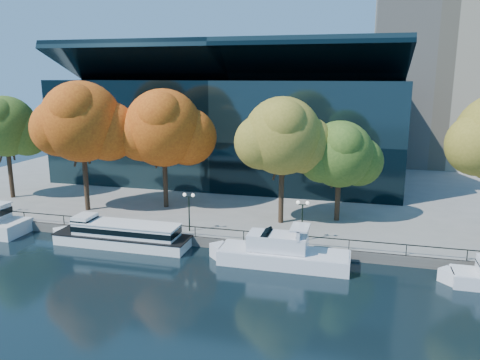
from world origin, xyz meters
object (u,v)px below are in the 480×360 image
(cruiser_near, at_px, (278,252))
(tree_0, at_px, (6,128))
(tree_3, at_px, (284,138))
(tree_1, at_px, (83,124))
(tree_2, at_px, (165,130))
(tree_4, at_px, (341,156))
(lamp_2, at_px, (302,211))
(tour_boat, at_px, (119,234))
(lamp_1, at_px, (189,203))

(cruiser_near, height_order, tree_0, tree_0)
(tree_0, bearing_deg, tree_3, -2.77)
(tree_1, xyz_separation_m, tree_2, (8.53, 3.58, -0.85))
(tree_2, height_order, tree_3, tree_2)
(tree_0, distance_m, tree_4, 41.85)
(tree_1, bearing_deg, tree_4, 6.55)
(tree_4, bearing_deg, lamp_2, -112.02)
(tree_2, bearing_deg, tree_3, -10.19)
(cruiser_near, height_order, tree_1, tree_1)
(tour_boat, xyz_separation_m, tree_0, (-20.82, 10.06, 8.93))
(tour_boat, distance_m, cruiser_near, 16.32)
(tree_2, relative_size, tree_3, 1.05)
(tour_boat, xyz_separation_m, tree_1, (-7.98, 7.36, 10.07))
(tree_0, distance_m, tree_3, 36.00)
(tree_2, height_order, lamp_1, tree_2)
(cruiser_near, distance_m, tree_0, 39.71)
(cruiser_near, relative_size, tree_3, 0.95)
(cruiser_near, relative_size, tree_2, 0.91)
(tour_boat, xyz_separation_m, tree_2, (0.55, 10.94, 9.22))
(tree_4, height_order, lamp_2, tree_4)
(tree_2, bearing_deg, tree_1, -157.23)
(cruiser_near, bearing_deg, tree_4, 67.82)
(tree_0, height_order, lamp_2, tree_0)
(tree_3, distance_m, lamp_2, 8.65)
(tree_3, xyz_separation_m, tree_4, (5.85, 2.37, -2.05))
(tree_3, height_order, lamp_1, tree_3)
(tree_4, bearing_deg, tour_boat, -153.01)
(tour_boat, bearing_deg, tree_3, 28.80)
(lamp_1, bearing_deg, tree_3, 30.64)
(tree_4, xyz_separation_m, lamp_2, (-3.06, -7.56, -4.28))
(tree_1, xyz_separation_m, lamp_2, (25.90, -4.24, -7.31))
(cruiser_near, distance_m, lamp_2, 5.09)
(lamp_1, bearing_deg, tree_2, 126.61)
(tree_1, relative_size, lamp_2, 3.76)
(cruiser_near, height_order, tree_3, tree_3)
(tour_boat, xyz_separation_m, lamp_2, (17.93, 3.12, 2.76))
(tour_boat, distance_m, tree_4, 24.58)
(tree_1, xyz_separation_m, lamp_1, (14.34, -4.24, -7.31))
(tree_2, bearing_deg, tour_boat, -92.89)
(tree_2, xyz_separation_m, tree_3, (14.58, -2.62, -0.13))
(tree_0, relative_size, tree_2, 0.93)
(tree_1, bearing_deg, tree_2, 22.77)
(lamp_1, xyz_separation_m, lamp_2, (11.56, 0.00, 0.00))
(tree_3, xyz_separation_m, lamp_1, (-8.77, -5.20, -6.33))
(tree_2, xyz_separation_m, tree_4, (20.43, -0.26, -2.18))
(lamp_1, bearing_deg, lamp_2, 0.00)
(tour_boat, height_order, lamp_2, lamp_2)
(tree_3, relative_size, tree_4, 1.23)
(cruiser_near, bearing_deg, tree_2, 143.31)
(tree_2, relative_size, lamp_1, 3.53)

